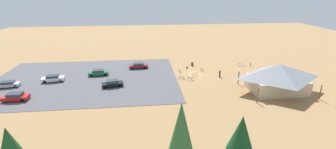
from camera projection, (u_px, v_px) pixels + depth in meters
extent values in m
plane|color=#937047|center=(194.00, 74.00, 55.50)|extent=(160.00, 160.00, 0.00)
cube|color=#4C4C51|center=(86.00, 79.00, 52.34)|extent=(39.87, 28.11, 0.05)
cube|color=#C6B28E|center=(276.00, 85.00, 45.93)|extent=(10.02, 6.80, 2.77)
pyramid|color=gray|center=(279.00, 71.00, 44.98)|extent=(12.18, 8.95, 2.80)
cylinder|color=brown|center=(292.00, 76.00, 50.57)|extent=(0.20, 0.20, 2.77)
cylinder|color=brown|center=(238.00, 78.00, 49.35)|extent=(0.20, 0.20, 2.77)
cylinder|color=brown|center=(320.00, 92.00, 42.51)|extent=(0.20, 0.20, 2.77)
cylinder|color=brown|center=(258.00, 95.00, 41.29)|extent=(0.20, 0.20, 2.77)
cylinder|color=brown|center=(192.00, 64.00, 61.45)|extent=(0.60, 0.60, 0.90)
cylinder|color=#99999E|center=(187.00, 71.00, 54.36)|extent=(0.08, 0.08, 2.20)
cube|color=#1959B2|center=(187.00, 68.00, 54.09)|extent=(0.56, 0.04, 0.40)
cone|color=#2D6633|center=(181.00, 126.00, 24.61)|extent=(2.61, 2.61, 5.58)
cone|color=#194C23|center=(10.00, 147.00, 23.62)|extent=(3.05, 3.05, 4.50)
cone|color=#14421E|center=(241.00, 134.00, 25.85)|extent=(3.01, 3.01, 4.36)
torus|color=black|center=(250.00, 64.00, 61.78)|extent=(0.28, 0.64, 0.67)
torus|color=black|center=(250.00, 65.00, 60.81)|extent=(0.28, 0.64, 0.67)
cylinder|color=#722D9E|center=(250.00, 64.00, 61.25)|extent=(0.38, 0.93, 0.04)
cylinder|color=#722D9E|center=(250.00, 64.00, 61.40)|extent=(0.04, 0.04, 0.36)
cube|color=black|center=(250.00, 63.00, 61.34)|extent=(0.15, 0.22, 0.05)
cylinder|color=#722D9E|center=(251.00, 64.00, 60.82)|extent=(0.04, 0.04, 0.46)
cylinder|color=black|center=(251.00, 63.00, 60.74)|extent=(0.46, 0.20, 0.03)
torus|color=black|center=(193.00, 79.00, 51.63)|extent=(0.64, 0.08, 0.64)
torus|color=black|center=(188.00, 79.00, 51.58)|extent=(0.64, 0.08, 0.64)
cylinder|color=#197A7F|center=(191.00, 79.00, 51.57)|extent=(0.89, 0.09, 0.04)
cylinder|color=#197A7F|center=(191.00, 78.00, 51.55)|extent=(0.04, 0.04, 0.36)
cube|color=black|center=(191.00, 78.00, 51.49)|extent=(0.20, 0.09, 0.05)
cylinder|color=#197A7F|center=(189.00, 78.00, 51.51)|extent=(0.04, 0.04, 0.42)
cylinder|color=black|center=(189.00, 77.00, 51.44)|extent=(0.06, 0.48, 0.03)
torus|color=black|center=(239.00, 65.00, 61.21)|extent=(0.71, 0.33, 0.75)
torus|color=black|center=(243.00, 65.00, 60.95)|extent=(0.71, 0.33, 0.75)
cylinder|color=silver|center=(241.00, 64.00, 61.04)|extent=(0.84, 0.38, 0.04)
cylinder|color=silver|center=(240.00, 64.00, 61.04)|extent=(0.04, 0.04, 0.47)
cube|color=black|center=(240.00, 63.00, 60.96)|extent=(0.22, 0.15, 0.05)
cylinder|color=silver|center=(242.00, 64.00, 60.88)|extent=(0.04, 0.04, 0.53)
cylinder|color=black|center=(243.00, 63.00, 60.79)|extent=(0.22, 0.45, 0.03)
torus|color=black|center=(201.00, 69.00, 57.70)|extent=(0.25, 0.66, 0.68)
torus|color=black|center=(203.00, 71.00, 56.83)|extent=(0.25, 0.66, 0.68)
cylinder|color=#1E7F38|center=(202.00, 70.00, 57.22)|extent=(0.33, 0.90, 0.04)
cylinder|color=#1E7F38|center=(202.00, 69.00, 57.35)|extent=(0.04, 0.04, 0.40)
cube|color=black|center=(202.00, 68.00, 57.28)|extent=(0.14, 0.22, 0.05)
cylinder|color=#1E7F38|center=(203.00, 70.00, 56.84)|extent=(0.04, 0.04, 0.46)
cylinder|color=black|center=(203.00, 69.00, 56.76)|extent=(0.47, 0.18, 0.03)
torus|color=black|center=(197.00, 74.00, 54.39)|extent=(0.66, 0.38, 0.73)
torus|color=black|center=(193.00, 75.00, 53.81)|extent=(0.66, 0.38, 0.73)
cylinder|color=red|center=(195.00, 74.00, 54.06)|extent=(0.91, 0.50, 0.04)
cylinder|color=red|center=(196.00, 74.00, 54.14)|extent=(0.04, 0.04, 0.39)
cube|color=black|center=(196.00, 73.00, 54.07)|extent=(0.21, 0.16, 0.05)
cylinder|color=red|center=(194.00, 74.00, 53.79)|extent=(0.04, 0.04, 0.45)
cylinder|color=black|center=(194.00, 73.00, 53.72)|extent=(0.25, 0.44, 0.03)
torus|color=black|center=(179.00, 78.00, 52.41)|extent=(0.62, 0.32, 0.67)
torus|color=black|center=(184.00, 78.00, 52.08)|extent=(0.62, 0.32, 0.67)
cylinder|color=black|center=(182.00, 77.00, 52.21)|extent=(0.89, 0.45, 0.04)
cylinder|color=black|center=(181.00, 77.00, 52.23)|extent=(0.04, 0.04, 0.40)
cube|color=black|center=(181.00, 76.00, 52.17)|extent=(0.22, 0.16, 0.05)
cylinder|color=black|center=(183.00, 77.00, 52.04)|extent=(0.04, 0.04, 0.42)
cylinder|color=black|center=(183.00, 76.00, 51.97)|extent=(0.23, 0.45, 0.03)
torus|color=black|center=(181.00, 72.00, 55.87)|extent=(0.17, 0.68, 0.69)
torus|color=black|center=(179.00, 71.00, 56.75)|extent=(0.17, 0.68, 0.69)
cylinder|color=orange|center=(180.00, 71.00, 56.27)|extent=(0.21, 0.89, 0.04)
cylinder|color=orange|center=(180.00, 71.00, 56.09)|extent=(0.04, 0.04, 0.37)
cube|color=black|center=(180.00, 70.00, 56.03)|extent=(0.12, 0.21, 0.05)
cylinder|color=orange|center=(179.00, 70.00, 56.58)|extent=(0.04, 0.04, 0.46)
cylinder|color=black|center=(179.00, 69.00, 56.50)|extent=(0.48, 0.13, 0.03)
cube|color=maroon|center=(138.00, 66.00, 59.36)|extent=(4.74, 2.16, 0.66)
cube|color=#2D3842|center=(138.00, 64.00, 59.17)|extent=(2.70, 1.78, 0.46)
cylinder|color=black|center=(132.00, 68.00, 58.43)|extent=(0.66, 0.27, 0.64)
cylinder|color=black|center=(132.00, 66.00, 59.87)|extent=(0.66, 0.27, 0.64)
cylinder|color=black|center=(145.00, 68.00, 59.00)|extent=(0.66, 0.27, 0.64)
cylinder|color=black|center=(144.00, 66.00, 60.44)|extent=(0.66, 0.27, 0.64)
cube|color=black|center=(112.00, 84.00, 48.29)|extent=(4.51, 2.53, 0.60)
cube|color=#2D3842|center=(112.00, 81.00, 48.09)|extent=(2.63, 1.98, 0.57)
cylinder|color=black|center=(105.00, 87.00, 47.26)|extent=(0.67, 0.33, 0.64)
cylinder|color=black|center=(105.00, 84.00, 48.67)|extent=(0.67, 0.33, 0.64)
cylinder|color=black|center=(120.00, 86.00, 48.05)|extent=(0.67, 0.33, 0.64)
cylinder|color=black|center=(119.00, 83.00, 49.45)|extent=(0.67, 0.33, 0.64)
cube|color=red|center=(16.00, 98.00, 42.27)|extent=(4.36, 1.89, 0.65)
cube|color=#2D3842|center=(15.00, 94.00, 42.07)|extent=(2.44, 1.66, 0.55)
cylinder|color=black|center=(5.00, 101.00, 41.43)|extent=(0.64, 0.22, 0.64)
cylinder|color=black|center=(10.00, 97.00, 42.98)|extent=(0.64, 0.22, 0.64)
cylinder|color=black|center=(22.00, 100.00, 41.72)|extent=(0.64, 0.22, 0.64)
cylinder|color=black|center=(27.00, 96.00, 43.27)|extent=(0.64, 0.22, 0.64)
cube|color=white|center=(53.00, 79.00, 50.94)|extent=(4.69, 2.34, 0.70)
cube|color=#2D3842|center=(53.00, 76.00, 50.73)|extent=(2.69, 1.88, 0.48)
cylinder|color=black|center=(45.00, 82.00, 49.97)|extent=(0.66, 0.30, 0.64)
cylinder|color=black|center=(47.00, 79.00, 51.42)|extent=(0.66, 0.30, 0.64)
cylinder|color=black|center=(60.00, 81.00, 50.63)|extent=(0.66, 0.30, 0.64)
cylinder|color=black|center=(62.00, 78.00, 52.08)|extent=(0.66, 0.30, 0.64)
cube|color=#BCBCC1|center=(8.00, 85.00, 48.02)|extent=(4.51, 2.32, 0.56)
cube|color=#2D3842|center=(7.00, 82.00, 47.85)|extent=(2.60, 1.85, 0.47)
cylinder|color=black|center=(2.00, 85.00, 48.45)|extent=(0.66, 0.31, 0.64)
cylinder|color=black|center=(15.00, 86.00, 47.72)|extent=(0.66, 0.31, 0.64)
cylinder|color=black|center=(18.00, 83.00, 49.12)|extent=(0.66, 0.31, 0.64)
cube|color=#1E6B3D|center=(98.00, 73.00, 54.52)|extent=(4.57, 2.16, 0.63)
cube|color=#2D3842|center=(98.00, 71.00, 54.33)|extent=(2.61, 1.77, 0.47)
cylinder|color=black|center=(91.00, 75.00, 53.60)|extent=(0.66, 0.28, 0.64)
cylinder|color=black|center=(92.00, 73.00, 55.03)|extent=(0.66, 0.28, 0.64)
cylinder|color=black|center=(105.00, 75.00, 54.17)|extent=(0.66, 0.28, 0.64)
cylinder|color=black|center=(105.00, 72.00, 55.59)|extent=(0.66, 0.28, 0.64)
cube|color=#2D3347|center=(220.00, 75.00, 53.61)|extent=(0.35, 0.28, 0.85)
cylinder|color=black|center=(220.00, 72.00, 53.37)|extent=(0.36, 0.36, 0.56)
sphere|color=tan|center=(220.00, 71.00, 53.23)|extent=(0.24, 0.24, 0.24)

